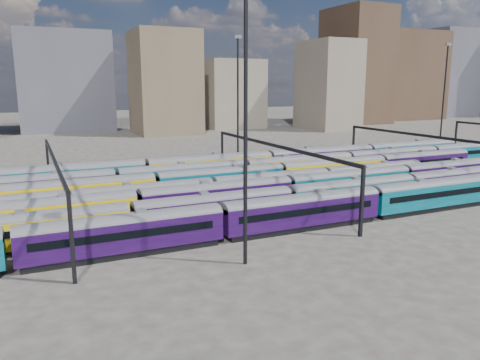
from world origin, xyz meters
name	(u,v)px	position (x,y,z in m)	size (l,w,h in m)	color
ground	(211,204)	(0.00, 0.00, 0.00)	(500.00, 500.00, 0.00)	#3B3732
rake_0	(221,217)	(-4.61, -15.00, 2.62)	(121.67, 2.97, 4.99)	black
rake_1	(130,216)	(-13.20, -10.00, 2.54)	(118.16, 2.88, 4.85)	black
rake_2	(44,212)	(-21.68, -5.00, 2.67)	(144.76, 3.02, 5.09)	black
rake_3	(69,201)	(-18.62, 0.00, 2.42)	(112.45, 2.74, 4.61)	black
rake_4	(155,183)	(-6.53, 5.00, 2.63)	(122.12, 2.98, 5.01)	black
rake_5	(245,169)	(9.91, 10.00, 2.71)	(125.85, 3.07, 5.17)	black
rake_6	(145,169)	(-5.59, 15.00, 2.93)	(135.73, 3.31, 5.59)	black
gantry_1	(54,167)	(-20.00, 0.00, 6.79)	(0.35, 40.35, 8.03)	black
gantry_2	(274,152)	(10.00, 0.00, 6.79)	(0.35, 40.35, 8.03)	black
gantry_3	(427,142)	(40.00, 0.00, 6.79)	(0.35, 40.35, 8.03)	black
mast_2	(246,114)	(-5.00, -22.00, 13.97)	(1.40, 0.50, 25.60)	black
mast_3	(238,98)	(15.00, 24.00, 13.97)	(1.40, 0.50, 25.60)	black
mast_5	(444,96)	(65.00, 20.00, 13.97)	(1.40, 0.50, 25.60)	black
skyline	(351,74)	(104.75, 105.73, 20.83)	(399.22, 60.48, 50.03)	#665B4C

